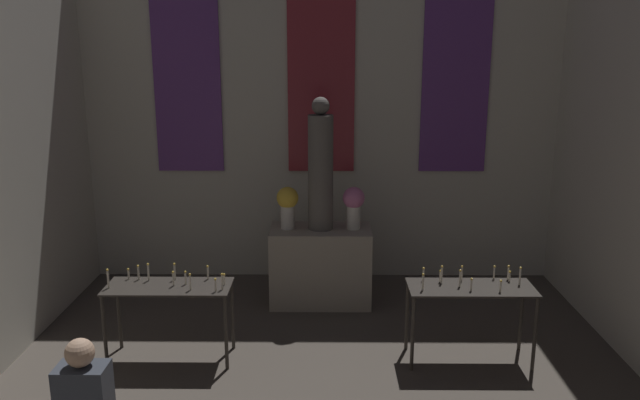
{
  "coord_description": "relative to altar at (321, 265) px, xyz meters",
  "views": [
    {
      "loc": [
        0.06,
        3.48,
        3.09
      ],
      "look_at": [
        0.0,
        9.92,
        1.5
      ],
      "focal_mm": 35.0,
      "sensor_mm": 36.0,
      "label": 1
    }
  ],
  "objects": [
    {
      "name": "person_seated",
      "position": [
        -1.66,
        -3.29,
        0.27
      ],
      "size": [
        0.36,
        0.24,
        0.66
      ],
      "color": "#383D47",
      "rests_on": "pew_back_left"
    },
    {
      "name": "altar",
      "position": [
        0.0,
        0.0,
        0.0
      ],
      "size": [
        1.22,
        0.66,
        0.95
      ],
      "color": "gray",
      "rests_on": "ground_plane"
    },
    {
      "name": "candle_rack_right",
      "position": [
        1.5,
        -1.46,
        0.22
      ],
      "size": [
        1.24,
        0.49,
        0.98
      ],
      "color": "#332D28",
      "rests_on": "ground_plane"
    },
    {
      "name": "statue",
      "position": [
        0.0,
        0.0,
        1.21
      ],
      "size": [
        0.3,
        0.3,
        1.58
      ],
      "color": "#5B5651",
      "rests_on": "altar"
    },
    {
      "name": "wall_back",
      "position": [
        0.0,
        0.99,
        1.86
      ],
      "size": [
        6.42,
        0.16,
        4.62
      ],
      "color": "beige",
      "rests_on": "ground_plane"
    },
    {
      "name": "flower_vase_left",
      "position": [
        -0.4,
        0.0,
        0.78
      ],
      "size": [
        0.26,
        0.26,
        0.51
      ],
      "color": "beige",
      "rests_on": "altar"
    },
    {
      "name": "candle_rack_left",
      "position": [
        -1.5,
        -1.47,
        0.22
      ],
      "size": [
        1.24,
        0.49,
        0.99
      ],
      "color": "#332D28",
      "rests_on": "ground_plane"
    },
    {
      "name": "flower_vase_right",
      "position": [
        0.4,
        0.0,
        0.78
      ],
      "size": [
        0.26,
        0.26,
        0.51
      ],
      "color": "beige",
      "rests_on": "altar"
    }
  ]
}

